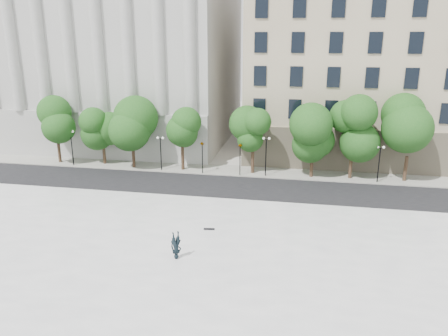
{
  "coord_description": "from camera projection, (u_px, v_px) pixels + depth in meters",
  "views": [
    {
      "loc": [
        9.06,
        -23.55,
        15.02
      ],
      "look_at": [
        2.85,
        10.0,
        4.65
      ],
      "focal_mm": 35.0,
      "sensor_mm": 36.0,
      "label": 1
    }
  ],
  "objects": [
    {
      "name": "person_lying",
      "position": [
        176.0,
        255.0,
        29.71
      ],
      "size": [
        1.63,
        2.04,
        0.53
      ],
      "primitive_type": "imported",
      "rotation": [
        -1.54,
        0.0,
        0.55
      ],
      "color": "black",
      "rests_on": "plaza"
    },
    {
      "name": "ground",
      "position": [
        152.0,
        279.0,
        28.11
      ],
      "size": [
        160.0,
        160.0,
        0.0
      ],
      "primitive_type": "plane",
      "color": "beige",
      "rests_on": "ground"
    },
    {
      "name": "street_trees",
      "position": [
        231.0,
        129.0,
        48.47
      ],
      "size": [
        44.28,
        5.05,
        8.07
      ],
      "color": "#382619",
      "rests_on": "ground"
    },
    {
      "name": "lamp_posts",
      "position": [
        213.0,
        149.0,
        48.63
      ],
      "size": [
        35.83,
        0.28,
        4.5
      ],
      "color": "black",
      "rests_on": "ground"
    },
    {
      "name": "traffic_light_east",
      "position": [
        240.0,
        143.0,
        47.58
      ],
      "size": [
        0.64,
        1.95,
        4.27
      ],
      "color": "black",
      "rests_on": "ground"
    },
    {
      "name": "far_sidewalk",
      "position": [
        222.0,
        170.0,
        50.67
      ],
      "size": [
        60.0,
        4.0,
        0.12
      ],
      "primitive_type": "cube",
      "color": "#B0AEA2",
      "rests_on": "ground"
    },
    {
      "name": "skateboard",
      "position": [
        209.0,
        229.0,
        34.19
      ],
      "size": [
        0.88,
        0.33,
        0.09
      ],
      "primitive_type": "cube",
      "rotation": [
        0.0,
        0.0,
        0.13
      ],
      "color": "black",
      "rests_on": "plaza"
    },
    {
      "name": "building_west",
      "position": [
        126.0,
        51.0,
        63.61
      ],
      "size": [
        31.5,
        27.65,
        25.6
      ],
      "color": "#B4B3AF",
      "rests_on": "ground"
    },
    {
      "name": "building_east",
      "position": [
        390.0,
        66.0,
        57.99
      ],
      "size": [
        36.0,
        26.15,
        23.0
      ],
      "color": "#C1B293",
      "rests_on": "ground"
    },
    {
      "name": "traffic_light_west",
      "position": [
        202.0,
        142.0,
        48.32
      ],
      "size": [
        1.02,
        1.95,
        4.27
      ],
      "color": "black",
      "rests_on": "ground"
    },
    {
      "name": "street",
      "position": [
        211.0,
        187.0,
        45.04
      ],
      "size": [
        60.0,
        8.0,
        0.02
      ],
      "primitive_type": "cube",
      "color": "black",
      "rests_on": "ground"
    },
    {
      "name": "plaza",
      "position": [
        166.0,
        254.0,
        30.86
      ],
      "size": [
        44.0,
        22.0,
        0.45
      ],
      "primitive_type": "cube",
      "color": "white",
      "rests_on": "ground"
    }
  ]
}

